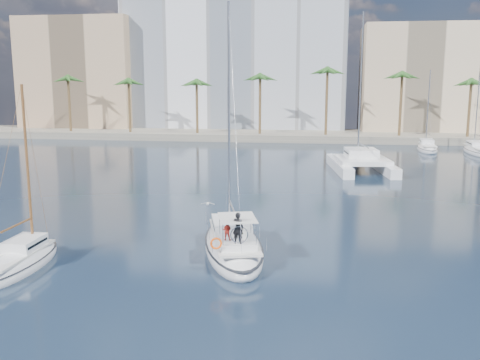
# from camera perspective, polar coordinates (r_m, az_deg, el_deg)

# --- Properties ---
(ground) EXTENTS (160.00, 160.00, 0.00)m
(ground) POSITION_cam_1_polar(r_m,az_deg,el_deg) (35.25, 1.44, -5.92)
(ground) COLOR black
(ground) RESTS_ON ground
(quay) EXTENTS (120.00, 14.00, 1.20)m
(quay) POSITION_cam_1_polar(r_m,az_deg,el_deg) (95.13, 5.77, 4.76)
(quay) COLOR gray
(quay) RESTS_ON ground
(building_modern) EXTENTS (42.00, 16.00, 28.00)m
(building_modern) POSITION_cam_1_polar(r_m,az_deg,el_deg) (107.85, -0.35, 12.60)
(building_modern) COLOR white
(building_modern) RESTS_ON ground
(building_tan_left) EXTENTS (22.00, 14.00, 22.00)m
(building_tan_left) POSITION_cam_1_polar(r_m,az_deg,el_deg) (112.41, -16.24, 10.58)
(building_tan_left) COLOR tan
(building_tan_left) RESTS_ON ground
(building_beige) EXTENTS (20.00, 14.00, 20.00)m
(building_beige) POSITION_cam_1_polar(r_m,az_deg,el_deg) (105.16, 18.34, 9.96)
(building_beige) COLOR beige
(building_beige) RESTS_ON ground
(palm_left) EXTENTS (3.60, 3.60, 12.30)m
(palm_left) POSITION_cam_1_polar(r_m,az_deg,el_deg) (98.21, -14.80, 10.31)
(palm_left) COLOR brown
(palm_left) RESTS_ON ground
(palm_centre) EXTENTS (3.60, 3.60, 12.30)m
(palm_centre) POSITION_cam_1_polar(r_m,az_deg,el_deg) (90.68, 5.78, 10.61)
(palm_centre) COLOR brown
(palm_centre) RESTS_ON ground
(main_sloop) EXTENTS (5.79, 10.77, 15.26)m
(main_sloop) POSITION_cam_1_polar(r_m,az_deg,el_deg) (31.54, -0.75, -6.96)
(main_sloop) COLOR white
(main_sloop) RESTS_ON ground
(small_sloop) EXTENTS (2.29, 7.24, 10.40)m
(small_sloop) POSITION_cam_1_polar(r_m,az_deg,el_deg) (31.35, -22.45, -8.08)
(small_sloop) COLOR white
(small_sloop) RESTS_ON ground
(catamaran) EXTENTS (7.50, 12.74, 17.61)m
(catamaran) POSITION_cam_1_polar(r_m,az_deg,el_deg) (61.87, 12.79, 2.02)
(catamaran) COLOR white
(catamaran) RESTS_ON ground
(seagull) EXTENTS (1.05, 0.45, 0.19)m
(seagull) POSITION_cam_1_polar(r_m,az_deg,el_deg) (39.70, -3.46, -2.54)
(seagull) COLOR silver
(seagull) RESTS_ON ground
(moored_yacht_a) EXTENTS (3.37, 9.52, 11.90)m
(moored_yacht_a) POSITION_cam_1_polar(r_m,az_deg,el_deg) (82.78, 19.32, 2.96)
(moored_yacht_a) COLOR white
(moored_yacht_a) RESTS_ON ground
(moored_yacht_b) EXTENTS (3.32, 10.83, 13.72)m
(moored_yacht_b) POSITION_cam_1_polar(r_m,az_deg,el_deg) (82.37, 24.02, 2.61)
(moored_yacht_b) COLOR white
(moored_yacht_b) RESTS_ON ground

